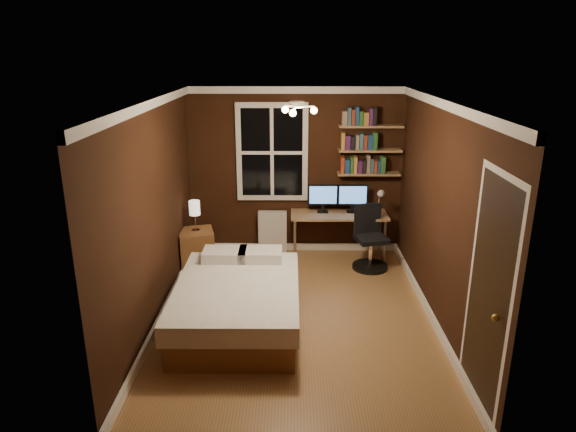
{
  "coord_description": "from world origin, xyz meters",
  "views": [
    {
      "loc": [
        -0.05,
        -5.44,
        3.01
      ],
      "look_at": [
        -0.1,
        0.45,
        1.09
      ],
      "focal_mm": 32.0,
      "sensor_mm": 36.0,
      "label": 1
    }
  ],
  "objects_px": {
    "radiator": "(273,232)",
    "monitor_right": "(353,199)",
    "desk": "(339,218)",
    "monitor_left": "(323,198)",
    "nightstand": "(197,250)",
    "desk_lamp": "(380,202)",
    "bed": "(238,303)",
    "office_chair": "(370,245)",
    "bedside_lamp": "(195,216)"
  },
  "relations": [
    {
      "from": "nightstand",
      "to": "radiator",
      "type": "bearing_deg",
      "value": 18.71
    },
    {
      "from": "radiator",
      "to": "desk_lamp",
      "type": "height_order",
      "value": "desk_lamp"
    },
    {
      "from": "bedside_lamp",
      "to": "monitor_left",
      "type": "height_order",
      "value": "monitor_left"
    },
    {
      "from": "nightstand",
      "to": "desk_lamp",
      "type": "xyz_separation_m",
      "value": [
        2.62,
        0.37,
        0.61
      ]
    },
    {
      "from": "bedside_lamp",
      "to": "office_chair",
      "type": "xyz_separation_m",
      "value": [
        2.46,
        0.09,
        -0.46
      ]
    },
    {
      "from": "monitor_left",
      "to": "office_chair",
      "type": "xyz_separation_m",
      "value": [
        0.65,
        -0.48,
        -0.55
      ]
    },
    {
      "from": "bed",
      "to": "desk_lamp",
      "type": "bearing_deg",
      "value": 45.41
    },
    {
      "from": "bed",
      "to": "monitor_left",
      "type": "distance_m",
      "value": 2.45
    },
    {
      "from": "nightstand",
      "to": "bed",
      "type": "bearing_deg",
      "value": -78.44
    },
    {
      "from": "bedside_lamp",
      "to": "nightstand",
      "type": "bearing_deg",
      "value": 0.0
    },
    {
      "from": "office_chair",
      "to": "monitor_left",
      "type": "bearing_deg",
      "value": 130.82
    },
    {
      "from": "nightstand",
      "to": "monitor_left",
      "type": "relative_size",
      "value": 1.3
    },
    {
      "from": "desk",
      "to": "monitor_left",
      "type": "distance_m",
      "value": 0.37
    },
    {
      "from": "nightstand",
      "to": "radiator",
      "type": "xyz_separation_m",
      "value": [
        1.05,
        0.67,
        0.03
      ]
    },
    {
      "from": "bed",
      "to": "office_chair",
      "type": "distance_m",
      "value": 2.38
    },
    {
      "from": "bed",
      "to": "nightstand",
      "type": "distance_m",
      "value": 1.72
    },
    {
      "from": "bed",
      "to": "monitor_right",
      "type": "relative_size",
      "value": 4.21
    },
    {
      "from": "desk",
      "to": "monitor_right",
      "type": "distance_m",
      "value": 0.35
    },
    {
      "from": "desk",
      "to": "desk_lamp",
      "type": "height_order",
      "value": "desk_lamp"
    },
    {
      "from": "office_chair",
      "to": "nightstand",
      "type": "bearing_deg",
      "value": 169.14
    },
    {
      "from": "monitor_left",
      "to": "desk_lamp",
      "type": "bearing_deg",
      "value": -14.14
    },
    {
      "from": "nightstand",
      "to": "office_chair",
      "type": "bearing_deg",
      "value": -11.77
    },
    {
      "from": "bedside_lamp",
      "to": "radiator",
      "type": "distance_m",
      "value": 1.33
    },
    {
      "from": "monitor_left",
      "to": "monitor_right",
      "type": "height_order",
      "value": "same"
    },
    {
      "from": "bedside_lamp",
      "to": "radiator",
      "type": "height_order",
      "value": "bedside_lamp"
    },
    {
      "from": "desk_lamp",
      "to": "bed",
      "type": "bearing_deg",
      "value": -134.43
    },
    {
      "from": "desk",
      "to": "office_chair",
      "type": "height_order",
      "value": "office_chair"
    },
    {
      "from": "bed",
      "to": "office_chair",
      "type": "height_order",
      "value": "office_chair"
    },
    {
      "from": "bedside_lamp",
      "to": "desk_lamp",
      "type": "height_order",
      "value": "desk_lamp"
    },
    {
      "from": "nightstand",
      "to": "monitor_left",
      "type": "bearing_deg",
      "value": 3.61
    },
    {
      "from": "bed",
      "to": "office_chair",
      "type": "xyz_separation_m",
      "value": [
        1.72,
        1.64,
        0.06
      ]
    },
    {
      "from": "desk_lamp",
      "to": "bedside_lamp",
      "type": "bearing_deg",
      "value": -172.02
    },
    {
      "from": "monitor_left",
      "to": "bedside_lamp",
      "type": "bearing_deg",
      "value": -162.49
    },
    {
      "from": "monitor_right",
      "to": "office_chair",
      "type": "bearing_deg",
      "value": -65.95
    },
    {
      "from": "desk",
      "to": "monitor_right",
      "type": "bearing_deg",
      "value": 19.63
    },
    {
      "from": "nightstand",
      "to": "desk",
      "type": "relative_size",
      "value": 0.41
    },
    {
      "from": "radiator",
      "to": "desk_lamp",
      "type": "bearing_deg",
      "value": -10.99
    },
    {
      "from": "bedside_lamp",
      "to": "monitor_left",
      "type": "xyz_separation_m",
      "value": [
        1.81,
        0.57,
        0.09
      ]
    },
    {
      "from": "nightstand",
      "to": "office_chair",
      "type": "xyz_separation_m",
      "value": [
        2.46,
        0.09,
        0.05
      ]
    },
    {
      "from": "radiator",
      "to": "monitor_right",
      "type": "distance_m",
      "value": 1.33
    },
    {
      "from": "monitor_right",
      "to": "office_chair",
      "type": "height_order",
      "value": "monitor_right"
    },
    {
      "from": "nightstand",
      "to": "desk",
      "type": "distance_m",
      "value": 2.13
    },
    {
      "from": "monitor_right",
      "to": "office_chair",
      "type": "relative_size",
      "value": 0.49
    },
    {
      "from": "radiator",
      "to": "desk_lamp",
      "type": "relative_size",
      "value": 1.48
    },
    {
      "from": "radiator",
      "to": "bed",
      "type": "bearing_deg",
      "value": -98.0
    },
    {
      "from": "nightstand",
      "to": "radiator",
      "type": "distance_m",
      "value": 1.25
    },
    {
      "from": "desk",
      "to": "monitor_left",
      "type": "xyz_separation_m",
      "value": [
        -0.24,
        0.07,
        0.28
      ]
    },
    {
      "from": "monitor_right",
      "to": "desk",
      "type": "bearing_deg",
      "value": -160.37
    },
    {
      "from": "radiator",
      "to": "desk",
      "type": "bearing_deg",
      "value": -9.79
    },
    {
      "from": "office_chair",
      "to": "radiator",
      "type": "bearing_deg",
      "value": 144.71
    }
  ]
}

